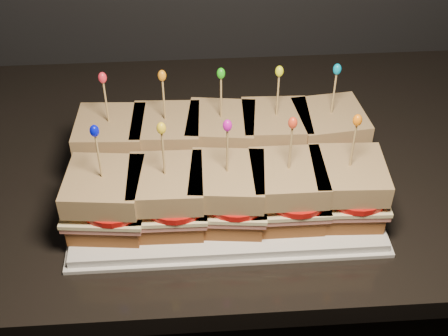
{
  "coord_description": "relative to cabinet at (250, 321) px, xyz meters",
  "views": [
    {
      "loc": [
        -0.42,
        0.9,
        1.51
      ],
      "look_at": [
        -0.37,
        1.59,
        0.93
      ],
      "focal_mm": 50.0,
      "sensor_mm": 36.0,
      "label": 1
    }
  ],
  "objects": [
    {
      "name": "sandwich_1_pick",
      "position": [
        -0.15,
        -0.04,
        0.59
      ],
      "size": [
        0.0,
        0.0,
        0.09
      ],
      "primitive_type": "cylinder",
      "color": "tan",
      "rests_on": "sandwich_1_bread_top"
    },
    {
      "name": "sandwich_7_cheese",
      "position": [
        -0.06,
        -0.16,
        0.51
      ],
      "size": [
        0.12,
        0.12,
        0.01
      ],
      "primitive_type": "cube",
      "rotation": [
        0.0,
        0.0,
        -0.1
      ],
      "color": "#F5E7AA",
      "rests_on": "sandwich_7_ham"
    },
    {
      "name": "sandwich_8_ham",
      "position": [
        0.02,
        -0.16,
        0.5
      ],
      "size": [
        0.11,
        0.1,
        0.01
      ],
      "primitive_type": "cube",
      "rotation": [
        0.0,
        0.0,
        -0.0
      ],
      "color": "#BA6A5F",
      "rests_on": "sandwich_8_bread_bot"
    },
    {
      "name": "sandwich_1_bread_bot",
      "position": [
        -0.15,
        -0.04,
        0.49
      ],
      "size": [
        0.1,
        0.1,
        0.03
      ],
      "primitive_type": "cube",
      "rotation": [
        0.0,
        0.0,
        -0.05
      ],
      "color": "#572F14",
      "rests_on": "platter"
    },
    {
      "name": "sandwich_6_cheese",
      "position": [
        -0.15,
        -0.16,
        0.51
      ],
      "size": [
        0.11,
        0.11,
        0.01
      ],
      "primitive_type": "cube",
      "rotation": [
        0.0,
        0.0,
        -0.02
      ],
      "color": "#F5E7AA",
      "rests_on": "sandwich_6_ham"
    },
    {
      "name": "sandwich_7_frill",
      "position": [
        -0.06,
        -0.16,
        0.63
      ],
      "size": [
        0.01,
        0.01,
        0.02
      ],
      "primitive_type": "ellipsoid",
      "color": "#CC11B1",
      "rests_on": "sandwich_7_pick"
    },
    {
      "name": "sandwich_2_cheese",
      "position": [
        -0.06,
        -0.04,
        0.51
      ],
      "size": [
        0.12,
        0.12,
        0.01
      ],
      "primitive_type": "cube",
      "rotation": [
        0.0,
        0.0,
        -0.13
      ],
      "color": "#F5E7AA",
      "rests_on": "sandwich_2_ham"
    },
    {
      "name": "sandwich_7_bread_bot",
      "position": [
        -0.06,
        -0.16,
        0.49
      ],
      "size": [
        0.11,
        0.11,
        0.03
      ],
      "primitive_type": "cube",
      "rotation": [
        0.0,
        0.0,
        -0.1
      ],
      "color": "#572F14",
      "rests_on": "platter"
    },
    {
      "name": "sandwich_5_tomato",
      "position": [
        -0.22,
        -0.17,
        0.52
      ],
      "size": [
        0.1,
        0.1,
        0.01
      ],
      "primitive_type": "cylinder",
      "color": "red",
      "rests_on": "sandwich_5_cheese"
    },
    {
      "name": "sandwich_3_cheese",
      "position": [
        0.02,
        -0.04,
        0.51
      ],
      "size": [
        0.11,
        0.11,
        0.01
      ],
      "primitive_type": "cube",
      "rotation": [
        0.0,
        0.0,
        -0.03
      ],
      "color": "#F5E7AA",
      "rests_on": "sandwich_3_ham"
    },
    {
      "name": "sandwich_0_bread_top",
      "position": [
        -0.23,
        -0.04,
        0.54
      ],
      "size": [
        0.11,
        0.11,
        0.03
      ],
      "primitive_type": "cube",
      "rotation": [
        0.0,
        0.0,
        -0.06
      ],
      "color": "brown",
      "rests_on": "sandwich_0_tomato"
    },
    {
      "name": "sandwich_5_cheese",
      "position": [
        -0.23,
        -0.16,
        0.51
      ],
      "size": [
        0.12,
        0.12,
        0.01
      ],
      "primitive_type": "cube",
      "rotation": [
        0.0,
        0.0,
        -0.11
      ],
      "color": "#F5E7AA",
      "rests_on": "sandwich_5_ham"
    },
    {
      "name": "sandwich_2_frill",
      "position": [
        -0.06,
        -0.04,
        0.63
      ],
      "size": [
        0.01,
        0.01,
        0.02
      ],
      "primitive_type": "ellipsoid",
      "color": "#1EBB15",
      "rests_on": "sandwich_2_pick"
    },
    {
      "name": "sandwich_9_tomato",
      "position": [
        0.11,
        -0.17,
        0.52
      ],
      "size": [
        0.1,
        0.1,
        0.01
      ],
      "primitive_type": "cylinder",
      "color": "red",
      "rests_on": "sandwich_9_cheese"
    },
    {
      "name": "sandwich_2_bread_bot",
      "position": [
        -0.06,
        -0.04,
        0.49
      ],
      "size": [
        0.11,
        0.11,
        0.03
      ],
      "primitive_type": "cube",
      "rotation": [
        0.0,
        0.0,
        -0.13
      ],
      "color": "#572F14",
      "rests_on": "platter"
    },
    {
      "name": "sandwich_7_ham",
      "position": [
        -0.06,
        -0.16,
        0.5
      ],
      "size": [
        0.12,
        0.11,
        0.01
      ],
      "primitive_type": "cube",
      "rotation": [
        0.0,
        0.0,
        -0.1
      ],
      "color": "#BA6A5F",
      "rests_on": "sandwich_7_bread_bot"
    },
    {
      "name": "sandwich_2_ham",
      "position": [
        -0.06,
        -0.04,
        0.5
      ],
      "size": [
        0.12,
        0.12,
        0.01
      ],
      "primitive_type": "cube",
      "rotation": [
        0.0,
        0.0,
        -0.13
      ],
      "color": "#BA6A5F",
      "rests_on": "sandwich_2_bread_bot"
    },
    {
      "name": "sandwich_8_cheese",
      "position": [
        0.02,
        -0.16,
        0.51
      ],
      "size": [
        0.11,
        0.11,
        0.01
      ],
      "primitive_type": "cube",
      "rotation": [
        0.0,
        0.0,
        -0.0
      ],
      "color": "#F5E7AA",
      "rests_on": "sandwich_8_ham"
    },
    {
      "name": "sandwich_6_bread_top",
      "position": [
        -0.15,
        -0.16,
        0.54
      ],
      "size": [
        0.1,
        0.1,
        0.03
      ],
      "primitive_type": "cube",
      "rotation": [
        0.0,
        0.0,
        -0.02
      ],
      "color": "brown",
      "rests_on": "sandwich_6_tomato"
    },
    {
      "name": "sandwich_6_bread_bot",
      "position": [
        -0.15,
        -0.16,
        0.49
      ],
      "size": [
        0.1,
        0.1,
        0.03
      ],
      "primitive_type": "cube",
      "rotation": [
        0.0,
        0.0,
        -0.02
      ],
      "color": "#572F14",
      "rests_on": "platter"
    },
    {
      "name": "sandwich_4_bread_bot",
      "position": [
        0.1,
        -0.04,
        0.49
      ],
      "size": [
        0.11,
        0.11,
        0.03
      ],
      "primitive_type": "cube",
      "rotation": [
        0.0,
        0.0,
        0.11
      ],
      "color": "#572F14",
      "rests_on": "platter"
    },
    {
      "name": "sandwich_0_bread_bot",
      "position": [
        -0.23,
        -0.04,
        0.49
      ],
      "size": [
        0.1,
        0.1,
        0.03
      ],
      "primitive_type": "cube",
      "rotation": [
        0.0,
        0.0,
        -0.06
      ],
      "color": "#572F14",
      "rests_on": "platter"
    },
    {
      "name": "sandwich_5_bread_top",
      "position": [
        -0.23,
        -0.16,
        0.54
      ],
      "size": [
        0.11,
        0.11,
        0.03
      ],
      "primitive_type": "cube",
      "rotation": [
        0.0,
        0.0,
        -0.11
      ],
      "color": "brown",
      "rests_on": "sandwich_5_tomato"
    },
    {
      "name": "sandwich_2_bread_top",
      "position": [
        -0.06,
        -0.04,
        0.54
      ],
      "size": [
        0.11,
        0.11,
        0.03
      ],
      "primitive_type": "cube",
      "rotation": [
        0.0,
        0.0,
        -0.13
      ],
      "color": "brown",
      "rests_on": "sandwich_2_tomato"
    },
    {
      "name": "granite_slab",
      "position": [
        0.0,
        0.0,
        0.44
      ],
      "size": [
        2.5,
        0.64,
        0.03
      ],
      "primitive_type": "cube",
      "color": "black",
      "rests_on": "cabinet"
    },
    {
      "name": "sandwich_8_bread_bot",
      "position": [
        0.02,
        -0.16,
        0.49
      ],
      "size": [
        0.1,
        0.1,
        0.03
      ],
      "primitive_type": "cube",
      "rotation": [
        0.0,
        0.0,
        -0.0
      ],
      "color": "#572F14",
      "rests_on": "platter"
    },
    {
      "name": "sandwich_4_frill",
      "position": [
        0.1,
        -0.04,
        0.63
      ],
      "size": [
        0.01,
        0.01,
        0.02
      ],
      "primitive_type": "ellipsoid",
      "color": "#038EBB",
      "rests_on": "sandwich_4_pick"
    },
    {
      "name": "sandwich_8_bread_top",
      "position": [
        0.02,
        -0.16,
        0.54
      ],
      "size": [
        0.1,
        0.1,
        0.03
      ],
      "primitive_type": "cube",
      "rotation": [
        0.0,
        0.0,
        -0.0
      ],
      "color": "brown",
      "rests_on": "sandwich_8_tomato"
    },
    {
      "name": "sandwich_3_tomato",
      "position": [
        0.03,
        -0.04,
        0.52
      ],
      "size": [
        0.1,
        0.1,
        0.01
      ],
      "primitive_type": "cylinder",
      "color": "red",
      "rests_on": "sandwich_3_cheese"
    },
    {
      "name": "sandwich_3_pick",
      "position": [
        0.02,
        -0.04,
        0.59
      ],
      "size": [
        0.0,
        0.0,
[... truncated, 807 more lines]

